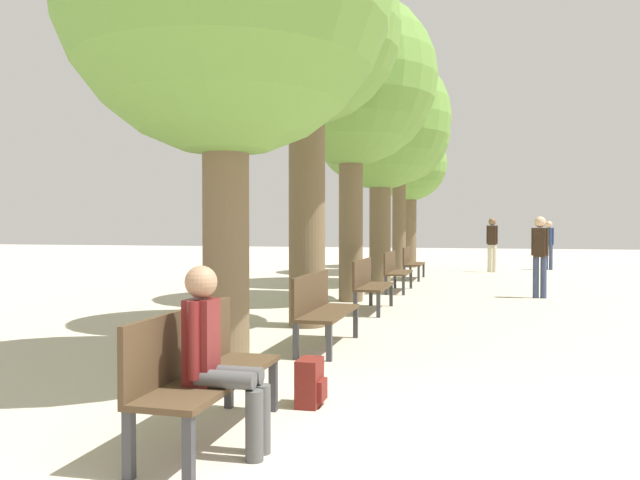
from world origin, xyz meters
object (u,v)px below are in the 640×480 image
object	(u,v)px
tree_row_3	(380,121)
pedestrian_mid	(549,242)
tree_row_5	(410,166)
backpack	(310,383)
bench_row_0	(199,365)
tree_row_1	(307,37)
bench_row_1	(321,305)
bench_row_3	(395,269)
tree_row_2	(351,82)
pedestrian_far	(492,241)
person_seated	(217,353)
bench_row_4	(411,261)
bench_row_2	(369,281)
pedestrian_near	(540,251)
tree_row_4	(399,135)

from	to	relation	value
tree_row_3	pedestrian_mid	bearing A→B (deg)	54.56
tree_row_5	backpack	size ratio (longest dim) A/B	13.05
bench_row_0	tree_row_3	bearing A→B (deg)	92.91
tree_row_1	tree_row_5	distance (m)	13.83
bench_row_0	bench_row_1	distance (m)	3.39
bench_row_0	bench_row_3	distance (m)	10.18
tree_row_2	tree_row_3	distance (m)	3.71
bench_row_1	pedestrian_far	size ratio (longest dim) A/B	0.90
bench_row_3	tree_row_1	world-z (taller)	tree_row_1
backpack	person_seated	bearing A→B (deg)	-104.42
pedestrian_far	bench_row_1	bearing A→B (deg)	-99.45
bench_row_0	bench_row_1	size ratio (longest dim) A/B	1.00
bench_row_4	pedestrian_mid	size ratio (longest dim) A/B	0.95
bench_row_2	tree_row_1	bearing A→B (deg)	-107.79
bench_row_3	pedestrian_far	bearing A→B (deg)	71.53
tree_row_2	pedestrian_near	world-z (taller)	tree_row_2
tree_row_1	tree_row_5	bearing A→B (deg)	90.00
pedestrian_far	tree_row_1	bearing A→B (deg)	-103.36
bench_row_2	bench_row_4	distance (m)	6.79
bench_row_0	backpack	world-z (taller)	bench_row_0
tree_row_3	pedestrian_near	bearing A→B (deg)	-31.34
tree_row_2	pedestrian_near	bearing A→B (deg)	21.77
tree_row_2	pedestrian_far	distance (m)	9.82
tree_row_1	tree_row_5	xyz separation A→B (m)	(0.00, 13.82, -0.59)
bench_row_1	bench_row_4	bearing A→B (deg)	90.00
tree_row_4	bench_row_3	bearing A→B (deg)	-83.74
bench_row_1	pedestrian_near	bearing A→B (deg)	63.64
pedestrian_mid	tree_row_3	bearing A→B (deg)	-125.44
person_seated	backpack	distance (m)	1.31
person_seated	pedestrian_far	size ratio (longest dim) A/B	0.70
tree_row_5	person_seated	world-z (taller)	tree_row_5
pedestrian_near	pedestrian_far	size ratio (longest dim) A/B	0.96
tree_row_3	pedestrian_near	xyz separation A→B (m)	(3.68, -2.24, -3.20)
tree_row_4	pedestrian_near	xyz separation A→B (m)	(3.68, -6.06, -3.40)
bench_row_1	tree_row_1	distance (m)	4.09
backpack	pedestrian_near	distance (m)	9.04
bench_row_1	pedestrian_mid	xyz separation A→B (m)	(4.14, 15.10, 0.44)
tree_row_2	person_seated	bearing A→B (deg)	-84.31
bench_row_3	tree_row_2	xyz separation A→B (m)	(-0.60, -2.05, 3.81)
bench_row_0	bench_row_3	size ratio (longest dim) A/B	1.00
bench_row_1	bench_row_3	distance (m)	6.79
tree_row_2	bench_row_1	bearing A→B (deg)	-82.77
bench_row_3	tree_row_1	size ratio (longest dim) A/B	0.27
bench_row_3	bench_row_0	bearing A→B (deg)	-90.00
tree_row_3	backpack	distance (m)	11.64
pedestrian_mid	tree_row_4	bearing A→B (deg)	-149.12
bench_row_2	tree_row_3	distance (m)	6.26
tree_row_2	pedestrian_near	distance (m)	5.19
tree_row_1	backpack	xyz separation A→B (m)	(1.14, -3.95, -4.07)
person_seated	pedestrian_near	world-z (taller)	pedestrian_near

